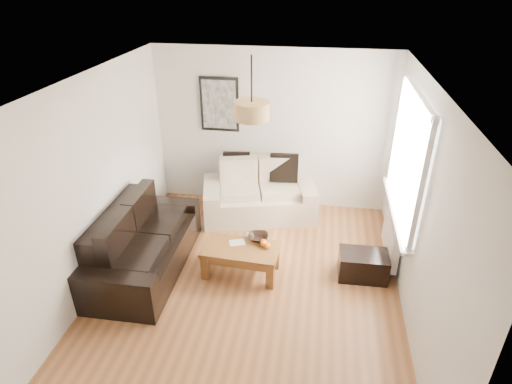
% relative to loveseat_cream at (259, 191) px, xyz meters
% --- Properties ---
extents(floor, '(4.50, 4.50, 0.00)m').
position_rel_loveseat_cream_xyz_m(floor, '(0.14, -1.78, -0.44)').
color(floor, brown).
rests_on(floor, ground).
extents(ceiling, '(3.80, 4.50, 0.00)m').
position_rel_loveseat_cream_xyz_m(ceiling, '(0.14, -1.78, 2.16)').
color(ceiling, white).
rests_on(ceiling, floor).
extents(wall_back, '(3.80, 0.04, 2.60)m').
position_rel_loveseat_cream_xyz_m(wall_back, '(0.14, 0.47, 0.86)').
color(wall_back, silver).
rests_on(wall_back, floor).
extents(wall_front, '(3.80, 0.04, 2.60)m').
position_rel_loveseat_cream_xyz_m(wall_front, '(0.14, -4.03, 0.86)').
color(wall_front, silver).
rests_on(wall_front, floor).
extents(wall_left, '(0.04, 4.50, 2.60)m').
position_rel_loveseat_cream_xyz_m(wall_left, '(-1.76, -1.78, 0.86)').
color(wall_left, silver).
rests_on(wall_left, floor).
extents(wall_right, '(0.04, 4.50, 2.60)m').
position_rel_loveseat_cream_xyz_m(wall_right, '(2.04, -1.78, 0.86)').
color(wall_right, silver).
rests_on(wall_right, floor).
extents(window_bay, '(0.14, 1.90, 1.60)m').
position_rel_loveseat_cream_xyz_m(window_bay, '(2.00, -0.98, 1.16)').
color(window_bay, white).
rests_on(window_bay, wall_right).
extents(radiator, '(0.10, 0.90, 0.52)m').
position_rel_loveseat_cream_xyz_m(radiator, '(1.96, -0.98, -0.06)').
color(radiator, white).
rests_on(radiator, wall_right).
extents(poster, '(0.62, 0.04, 0.87)m').
position_rel_loveseat_cream_xyz_m(poster, '(-0.71, 0.44, 1.26)').
color(poster, black).
rests_on(poster, wall_back).
extents(pendant_shade, '(0.40, 0.40, 0.20)m').
position_rel_loveseat_cream_xyz_m(pendant_shade, '(0.14, -1.48, 1.79)').
color(pendant_shade, tan).
rests_on(pendant_shade, ceiling).
extents(loveseat_cream, '(1.95, 1.36, 0.88)m').
position_rel_loveseat_cream_xyz_m(loveseat_cream, '(0.00, 0.00, 0.00)').
color(loveseat_cream, '#C0B29A').
rests_on(loveseat_cream, floor).
extents(sofa_leather, '(1.00, 2.02, 0.87)m').
position_rel_loveseat_cream_xyz_m(sofa_leather, '(-1.29, -1.64, -0.01)').
color(sofa_leather, black).
rests_on(sofa_leather, floor).
extents(coffee_table, '(1.02, 0.60, 0.40)m').
position_rel_loveseat_cream_xyz_m(coffee_table, '(0.00, -1.54, -0.24)').
color(coffee_table, brown).
rests_on(coffee_table, floor).
extents(ottoman, '(0.64, 0.42, 0.36)m').
position_rel_loveseat_cream_xyz_m(ottoman, '(1.59, -1.36, -0.26)').
color(ottoman, black).
rests_on(ottoman, floor).
extents(cushion_left, '(0.44, 0.18, 0.43)m').
position_rel_loveseat_cream_xyz_m(cushion_left, '(-0.41, 0.21, 0.32)').
color(cushion_left, black).
rests_on(cushion_left, loveseat_cream).
extents(cushion_right, '(0.46, 0.17, 0.45)m').
position_rel_loveseat_cream_xyz_m(cushion_right, '(0.37, 0.21, 0.34)').
color(cushion_right, black).
rests_on(cushion_right, loveseat_cream).
extents(fruit_bowl, '(0.29, 0.29, 0.07)m').
position_rel_loveseat_cream_xyz_m(fruit_bowl, '(0.19, -1.31, -0.00)').
color(fruit_bowl, black).
rests_on(fruit_bowl, coffee_table).
extents(orange_a, '(0.08, 0.08, 0.07)m').
position_rel_loveseat_cream_xyz_m(orange_a, '(0.28, -1.45, 0.00)').
color(orange_a, orange).
rests_on(orange_a, fruit_bowl).
extents(orange_b, '(0.08, 0.08, 0.08)m').
position_rel_loveseat_cream_xyz_m(orange_b, '(0.34, -1.49, 0.00)').
color(orange_b, orange).
rests_on(orange_b, fruit_bowl).
extents(orange_c, '(0.09, 0.09, 0.09)m').
position_rel_loveseat_cream_xyz_m(orange_c, '(0.28, -1.43, 0.00)').
color(orange_c, '#E75413').
rests_on(orange_c, fruit_bowl).
extents(papers, '(0.24, 0.20, 0.01)m').
position_rel_loveseat_cream_xyz_m(papers, '(-0.07, -1.44, -0.03)').
color(papers, beige).
rests_on(papers, coffee_table).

